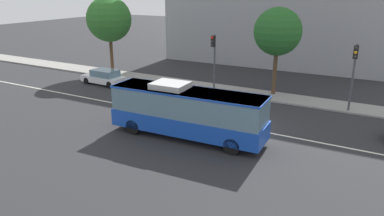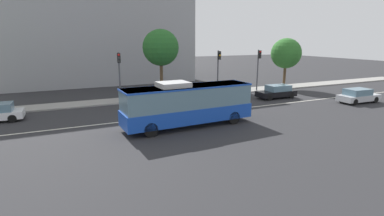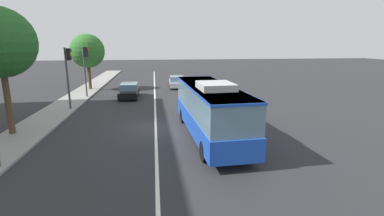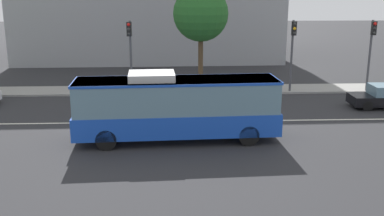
% 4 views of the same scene
% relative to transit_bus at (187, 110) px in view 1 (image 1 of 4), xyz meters
% --- Properties ---
extents(ground_plane, '(160.00, 160.00, 0.00)m').
position_rel_transit_bus_xyz_m(ground_plane, '(2.40, 3.21, -1.81)').
color(ground_plane, '#28282B').
extents(sidewalk_kerb, '(80.00, 2.80, 0.14)m').
position_rel_transit_bus_xyz_m(sidewalk_kerb, '(2.40, 11.24, -1.74)').
color(sidewalk_kerb, gray).
rests_on(sidewalk_kerb, ground_plane).
extents(lane_centre_line, '(76.00, 0.16, 0.01)m').
position_rel_transit_bus_xyz_m(lane_centre_line, '(2.40, 3.21, -1.80)').
color(lane_centre_line, silver).
rests_on(lane_centre_line, ground_plane).
extents(transit_bus, '(10.11, 2.98, 3.46)m').
position_rel_transit_bus_xyz_m(transit_bus, '(0.00, 0.00, 0.00)').
color(transit_bus, '#1947B7').
rests_on(transit_bus, ground_plane).
extents(sedan_white, '(4.54, 1.91, 1.46)m').
position_rel_transit_bus_xyz_m(sedan_white, '(-13.73, 7.53, -1.09)').
color(sedan_white, white).
rests_on(sedan_white, ground_plane).
extents(traffic_light_mid_block, '(0.35, 0.62, 5.20)m').
position_rel_transit_bus_xyz_m(traffic_light_mid_block, '(-3.08, 10.08, 1.75)').
color(traffic_light_mid_block, '#47474C').
rests_on(traffic_light_mid_block, ground_plane).
extents(traffic_light_far_corner, '(0.33, 0.62, 5.20)m').
position_rel_transit_bus_xyz_m(traffic_light_far_corner, '(8.34, 10.14, 1.75)').
color(traffic_light_far_corner, '#47474C').
rests_on(traffic_light_far_corner, ground_plane).
extents(street_tree_kerbside_left, '(4.76, 4.76, 8.24)m').
position_rel_transit_bus_xyz_m(street_tree_kerbside_left, '(-16.22, 11.62, 4.04)').
color(street_tree_kerbside_left, '#4C3823').
rests_on(street_tree_kerbside_left, ground_plane).
extents(street_tree_kerbside_centre, '(4.04, 4.04, 7.58)m').
position_rel_transit_bus_xyz_m(street_tree_kerbside_centre, '(1.94, 11.92, 3.73)').
color(street_tree_kerbside_centre, '#4C3823').
rests_on(street_tree_kerbside_centre, ground_plane).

